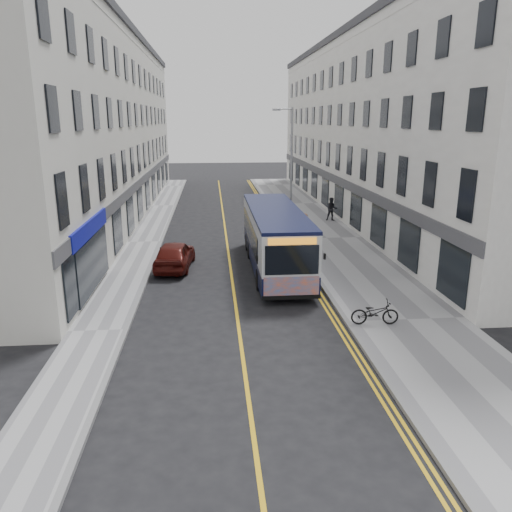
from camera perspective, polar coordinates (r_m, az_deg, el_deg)
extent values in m
plane|color=black|center=(19.31, -2.19, -6.80)|extent=(140.00, 140.00, 0.00)
cube|color=#98989B|center=(31.54, 8.08, 1.97)|extent=(4.50, 64.00, 0.12)
cube|color=#98989B|center=(31.01, -12.63, 1.51)|extent=(2.00, 64.00, 0.12)
cube|color=slate|center=(31.11, 4.04, 1.91)|extent=(0.18, 64.00, 0.13)
cube|color=slate|center=(30.89, -10.79, 1.57)|extent=(0.18, 64.00, 0.13)
cube|color=gold|center=(30.75, -3.35, 1.64)|extent=(0.12, 64.00, 0.01)
cube|color=gold|center=(31.06, 3.21, 1.78)|extent=(0.10, 64.00, 0.01)
cube|color=gold|center=(31.08, 3.58, 1.79)|extent=(0.10, 64.00, 0.01)
cube|color=white|center=(40.79, 12.93, 13.89)|extent=(6.00, 46.00, 13.00)
cube|color=silver|center=(39.72, -17.42, 13.56)|extent=(6.00, 46.00, 13.00)
cylinder|color=#909298|center=(32.44, 4.05, 9.52)|extent=(0.14, 0.14, 8.00)
cylinder|color=#909298|center=(32.20, 3.27, 16.44)|extent=(1.00, 0.08, 0.08)
cube|color=#909298|center=(32.14, 2.35, 16.36)|extent=(0.50, 0.18, 0.12)
cube|color=black|center=(24.92, 2.18, 0.18)|extent=(2.37, 10.45, 0.85)
cube|color=#B8BABF|center=(24.62, 2.21, 3.06)|extent=(2.37, 10.45, 1.71)
cube|color=black|center=(24.44, 2.23, 5.19)|extent=(2.39, 10.45, 0.15)
cube|color=black|center=(25.09, -0.70, 2.86)|extent=(0.04, 8.17, 1.09)
cube|color=black|center=(25.39, 4.75, 2.96)|extent=(0.04, 8.17, 1.09)
cube|color=black|center=(19.61, 4.13, -0.47)|extent=(2.14, 0.04, 1.19)
cube|color=#F95914|center=(19.95, 4.07, -3.62)|extent=(2.23, 0.04, 0.90)
cube|color=orange|center=(19.40, 4.18, 1.68)|extent=(1.90, 0.04, 0.27)
cylinder|color=black|center=(21.90, 0.41, -2.74)|extent=(0.27, 0.95, 0.95)
cylinder|color=black|center=(22.20, 5.94, -2.58)|extent=(0.27, 0.95, 0.95)
cylinder|color=black|center=(26.90, -0.65, 0.70)|extent=(0.27, 0.95, 0.95)
cylinder|color=black|center=(27.14, 3.87, 0.80)|extent=(0.27, 0.95, 0.95)
cylinder|color=black|center=(28.55, -0.92, 1.57)|extent=(0.27, 0.95, 0.95)
cylinder|color=black|center=(28.78, 3.35, 1.66)|extent=(0.27, 0.95, 0.95)
imported|color=black|center=(18.54, 13.43, -6.31)|extent=(1.76, 0.73, 0.90)
imported|color=brown|center=(30.00, 5.67, 3.20)|extent=(0.74, 0.60, 1.76)
imported|color=black|center=(36.85, 8.65, 5.32)|extent=(0.91, 0.76, 1.69)
imported|color=white|center=(37.86, 0.99, 5.34)|extent=(2.02, 4.38, 1.39)
imported|color=#4C110C|center=(25.38, -9.28, 0.14)|extent=(2.08, 4.30, 1.42)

